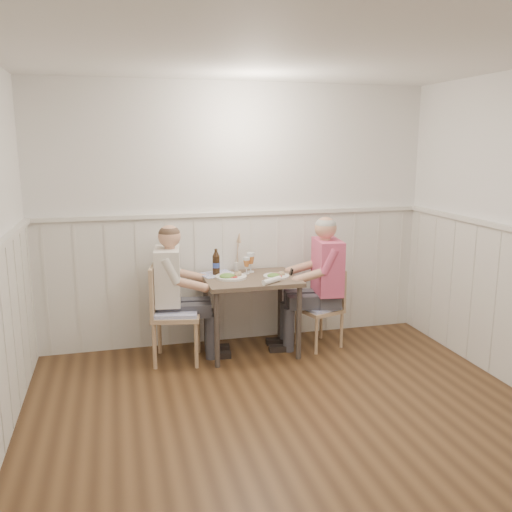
# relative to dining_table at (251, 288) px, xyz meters

# --- Properties ---
(ground_plane) EXTENTS (4.50, 4.50, 0.00)m
(ground_plane) POSITION_rel_dining_table_xyz_m (-0.04, -1.84, -0.65)
(ground_plane) COLOR #422B18
(room_shell) EXTENTS (4.04, 4.54, 2.60)m
(room_shell) POSITION_rel_dining_table_xyz_m (-0.04, -1.84, 0.87)
(room_shell) COLOR white
(room_shell) RESTS_ON ground
(wainscot) EXTENTS (4.00, 4.49, 1.34)m
(wainscot) POSITION_rel_dining_table_xyz_m (-0.04, -1.15, 0.04)
(wainscot) COLOR white
(wainscot) RESTS_ON ground
(dining_table) EXTENTS (0.88, 0.70, 0.75)m
(dining_table) POSITION_rel_dining_table_xyz_m (0.00, 0.00, 0.00)
(dining_table) COLOR brown
(dining_table) RESTS_ON ground
(chair_right) EXTENTS (0.47, 0.47, 0.79)m
(chair_right) POSITION_rel_dining_table_xyz_m (0.74, -0.02, -0.22)
(chair_right) COLOR tan
(chair_right) RESTS_ON ground
(chair_left) EXTENTS (0.52, 0.52, 0.93)m
(chair_left) POSITION_rel_dining_table_xyz_m (-0.78, -0.04, -0.14)
(chair_left) COLOR tan
(chair_left) RESTS_ON ground
(man_in_pink) EXTENTS (0.65, 0.45, 1.34)m
(man_in_pink) POSITION_rel_dining_table_xyz_m (0.73, -0.04, -0.09)
(man_in_pink) COLOR #3F3F47
(man_in_pink) RESTS_ON ground
(diner_cream) EXTENTS (0.64, 0.44, 1.30)m
(diner_cream) POSITION_rel_dining_table_xyz_m (-0.75, 0.05, -0.10)
(diner_cream) COLOR #3F3F47
(diner_cream) RESTS_ON ground
(plate_man) EXTENTS (0.25, 0.25, 0.06)m
(plate_man) POSITION_rel_dining_table_xyz_m (0.23, -0.05, 0.12)
(plate_man) COLOR white
(plate_man) RESTS_ON dining_table
(plate_diner) EXTENTS (0.30, 0.30, 0.08)m
(plate_diner) POSITION_rel_dining_table_xyz_m (-0.20, 0.02, 0.13)
(plate_diner) COLOR white
(plate_diner) RESTS_ON dining_table
(beer_glass_a) EXTENTS (0.08, 0.08, 0.20)m
(beer_glass_a) POSITION_rel_dining_table_xyz_m (0.05, 0.21, 0.24)
(beer_glass_a) COLOR silver
(beer_glass_a) RESTS_ON dining_table
(beer_glass_b) EXTENTS (0.07, 0.07, 0.17)m
(beer_glass_b) POSITION_rel_dining_table_xyz_m (-0.00, 0.16, 0.21)
(beer_glass_b) COLOR silver
(beer_glass_b) RESTS_ON dining_table
(beer_bottle) EXTENTS (0.07, 0.07, 0.26)m
(beer_bottle) POSITION_rel_dining_table_xyz_m (-0.30, 0.18, 0.22)
(beer_bottle) COLOR black
(beer_bottle) RESTS_ON dining_table
(rolled_napkin) EXTENTS (0.22, 0.17, 0.05)m
(rolled_napkin) POSITION_rel_dining_table_xyz_m (0.13, -0.26, 0.13)
(rolled_napkin) COLOR white
(rolled_napkin) RESTS_ON dining_table
(grass_vase) EXTENTS (0.05, 0.05, 0.40)m
(grass_vase) POSITION_rel_dining_table_xyz_m (-0.07, 0.30, 0.28)
(grass_vase) COLOR silver
(grass_vase) RESTS_ON dining_table
(gingham_mat) EXTENTS (0.39, 0.34, 0.01)m
(gingham_mat) POSITION_rel_dining_table_xyz_m (-0.29, 0.20, 0.11)
(gingham_mat) COLOR #6671C3
(gingham_mat) RESTS_ON dining_table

